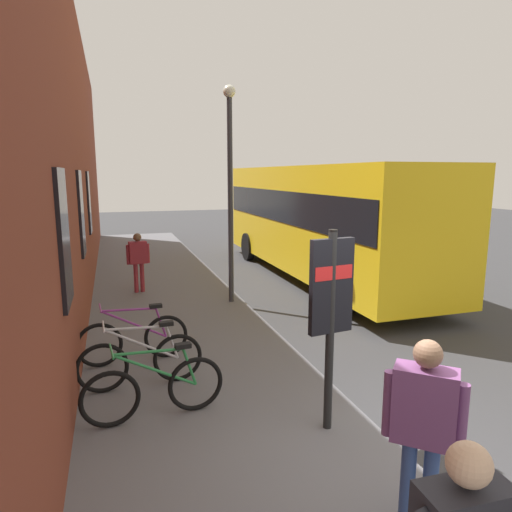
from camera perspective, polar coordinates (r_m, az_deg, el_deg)
ground at (r=10.84m, az=4.33°, el=-6.50°), size 60.00×60.00×0.00m
sidewalk_pavement at (r=12.06m, az=-11.60°, el=-4.65°), size 24.00×3.50×0.12m
station_facade at (r=12.63m, az=-22.18°, el=11.49°), size 22.00×0.65×7.12m
bicycle_leaning_wall at (r=5.95m, az=-12.64°, el=-16.08°), size 0.48×1.77×0.97m
bicycle_end_of_row at (r=6.79m, az=-14.25°, el=-12.71°), size 0.48×1.77×0.97m
bicycle_mid_rack at (r=7.66m, az=-15.15°, el=-10.07°), size 0.48×1.77×0.97m
transit_info_sign at (r=5.25m, az=9.46°, el=-5.40°), size 0.15×0.56×2.40m
city_bus at (r=13.75m, az=7.89°, el=5.16°), size 10.50×2.66×3.35m
pedestrian_by_facade at (r=11.92m, az=-14.67°, el=-0.05°), size 0.27×0.58×1.53m
pedestrian_near_bus at (r=4.13m, az=20.38°, el=-18.67°), size 0.51×0.53×1.72m
street_lamp at (r=10.49m, az=-3.29°, el=9.98°), size 0.28×0.28×4.95m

